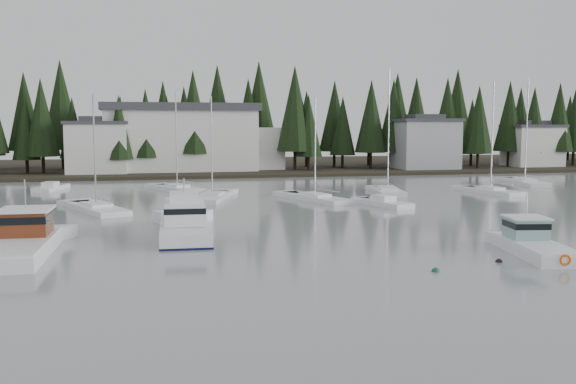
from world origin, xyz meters
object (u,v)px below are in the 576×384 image
Objects in this scene: sailboat_3 at (212,199)px; runabout_1 at (383,204)px; sailboat_7 at (525,183)px; lobster_boat_brown at (20,245)px; sailboat_9 at (490,193)px; runabout_3 at (51,189)px; house_west at (97,146)px; sailboat_0 at (388,193)px; sailboat_4 at (96,210)px; sailboat_2 at (315,200)px; lobster_boat_teal at (533,246)px; harbor_inn at (194,138)px; sailboat_8 at (177,190)px; cabin_cruiser_center at (185,226)px; house_east_b at (533,145)px; house_east_a at (425,143)px.

sailboat_3 is 1.61× the size of runabout_1.
sailboat_7 is 32.60m from runabout_1.
sailboat_9 is at bearing -59.32° from lobster_boat_brown.
runabout_3 is (-18.15, 14.01, 0.08)m from sailboat_3.
house_west is 0.65× the size of sailboat_7.
sailboat_0 reaches higher than sailboat_4.
runabout_1 is (-4.51, -10.41, 0.04)m from sailboat_0.
sailboat_9 reaches higher than lobster_boat_brown.
sailboat_3 is at bearing 53.48° from sailboat_2.
harbor_inn is at bearing 21.62° from lobster_boat_teal.
lobster_boat_teal is 1.20× the size of runabout_3.
sailboat_8 is 15.43m from runabout_3.
runabout_3 is at bearing 23.44° from cabin_cruiser_center.
sailboat_2 is at bearing 20.36° from lobster_boat_teal.
sailboat_0 is at bearing 2.88° from lobster_boat_teal.
runabout_1 is (18.96, -19.19, 0.07)m from sailboat_8.
sailboat_8 reaches higher than cabin_cruiser_center.
sailboat_7 reaches higher than sailboat_8.
sailboat_0 is at bearing 118.33° from sailboat_7.
cabin_cruiser_center is at bearing -63.78° from lobster_boat_brown.
sailboat_9 reaches higher than house_east_b.
house_east_b is at bearing -23.32° from lobster_boat_teal.
sailboat_2 is 0.76× the size of sailboat_7.
sailboat_8 reaches higher than runabout_3.
sailboat_9 is at bearing -38.21° from house_west.
cabin_cruiser_center is at bearing -127.86° from house_east_a.
sailboat_3 is (14.09, -35.65, -4.60)m from house_west.
lobster_boat_teal is (30.06, -69.12, -4.16)m from house_west.
sailboat_2 is at bearing -57.78° from house_west.
lobster_boat_teal is at bearing -137.11° from sailboat_3.
lobster_boat_brown is at bearing 139.26° from sailboat_0.
runabout_1 is (29.87, -44.59, -4.52)m from house_west.
sailboat_4 reaches higher than runabout_3.
sailboat_4 is (-7.10, 15.06, -0.65)m from cabin_cruiser_center.
lobster_boat_brown is 20.00m from sailboat_4.
sailboat_8 is (-43.09, -24.40, -4.84)m from house_east_a.
house_east_b is 1.35× the size of runabout_1.
lobster_boat_teal is 30.77m from sailboat_2.
harbor_inn reaches higher than sailboat_3.
sailboat_7 is at bearing -80.20° from runabout_3.
harbor_inn is 51.73m from sailboat_7.
sailboat_8 is at bearing -15.45° from lobster_boat_brown.
sailboat_2 is (-5.58, 30.26, -0.44)m from lobster_boat_teal.
harbor_inn is at bearing 37.28° from sailboat_0.
sailboat_3 is at bearing 42.40° from runabout_1.
harbor_inn is at bearing 26.70° from sailboat_9.
house_east_a is 1.36× the size of lobster_boat_teal.
harbor_inn is 43.62m from sailboat_2.
sailboat_8 is at bearing 34.60° from sailboat_3.
sailboat_4 is at bearing -86.29° from house_west.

